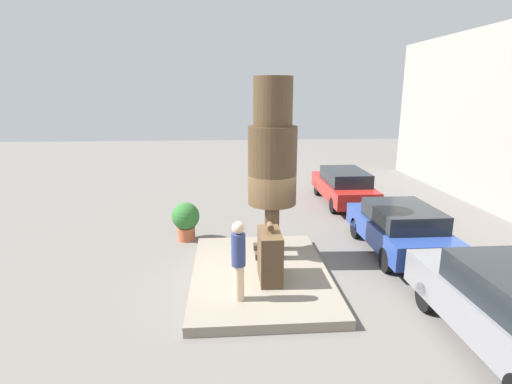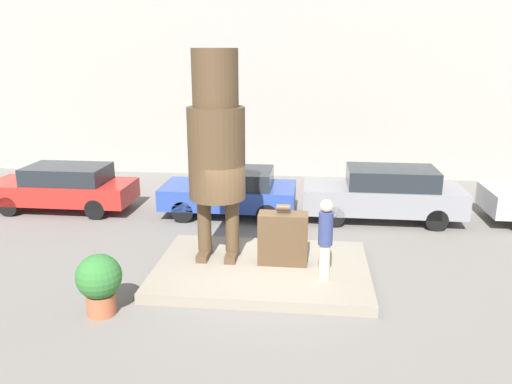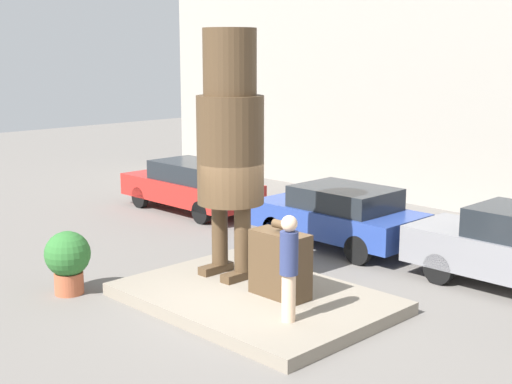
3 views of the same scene
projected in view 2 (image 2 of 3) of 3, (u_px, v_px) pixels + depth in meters
name	position (u px, v px, depth m)	size (l,w,h in m)	color
ground_plane	(262.00, 274.00, 11.55)	(60.00, 60.00, 0.00)	slate
pedestal	(262.00, 270.00, 11.51)	(4.87, 3.43, 0.23)	gray
building_backdrop	(287.00, 87.00, 19.98)	(28.00, 0.60, 7.20)	gray
statue_figure	(216.00, 140.00, 11.22)	(1.30, 1.30, 4.82)	#4C3823
giant_suitcase	(283.00, 238.00, 11.45)	(1.13, 0.52, 1.42)	#4C3823
tourist	(325.00, 237.00, 10.51)	(0.31, 0.31, 1.80)	beige
parked_car_red	(64.00, 187.00, 16.01)	(4.57, 1.74, 1.48)	#B2231E
parked_car_blue	(231.00, 191.00, 15.52)	(4.12, 1.88, 1.47)	#284293
parked_car_grey	(384.00, 193.00, 15.02)	(4.72, 1.72, 1.64)	gray
planter_pot	(99.00, 281.00, 9.62)	(0.88, 0.88, 1.24)	#AD5638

